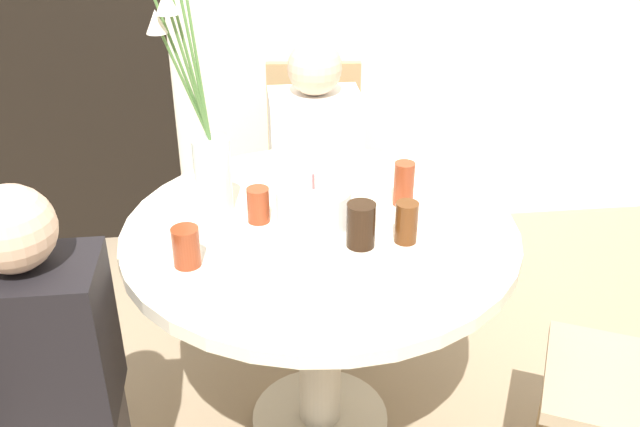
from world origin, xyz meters
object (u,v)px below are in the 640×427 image
(drink_glass_2, at_px, (404,184))
(drink_glass_3, at_px, (361,225))
(chair_far_back, at_px, (314,164))
(birthday_cake, at_px, (314,206))
(drink_glass_0, at_px, (258,205))
(flower_vase, at_px, (201,127))
(person_boy, at_px, (315,182))
(person_guest, at_px, (49,389))
(side_plate, at_px, (465,231))
(drink_glass_1, at_px, (186,247))
(drink_glass_4, at_px, (406,222))

(drink_glass_2, xyz_separation_m, drink_glass_3, (-0.16, -0.22, -0.00))
(chair_far_back, distance_m, birthday_cake, 0.96)
(chair_far_back, bearing_deg, drink_glass_0, -100.80)
(flower_vase, height_order, person_boy, flower_vase)
(person_guest, bearing_deg, chair_far_back, 57.17)
(flower_vase, distance_m, drink_glass_0, 0.27)
(side_plate, bearing_deg, drink_glass_0, 166.59)
(flower_vase, xyz_separation_m, drink_glass_2, (0.57, -0.02, -0.20))
(drink_glass_1, bearing_deg, chair_far_back, 67.99)
(person_boy, bearing_deg, drink_glass_2, -74.29)
(drink_glass_3, bearing_deg, drink_glass_2, 53.16)
(side_plate, bearing_deg, person_boy, 110.54)
(flower_vase, distance_m, person_boy, 0.92)
(drink_glass_2, bearing_deg, side_plate, -54.61)
(drink_glass_0, distance_m, person_guest, 0.72)
(drink_glass_1, distance_m, drink_glass_2, 0.67)
(drink_glass_0, relative_size, person_guest, 0.10)
(drink_glass_0, distance_m, person_boy, 0.82)
(side_plate, height_order, person_boy, person_boy)
(chair_far_back, xyz_separation_m, drink_glass_0, (-0.25, -0.89, 0.29))
(birthday_cake, relative_size, side_plate, 1.14)
(drink_glass_1, bearing_deg, flower_vase, 80.64)
(drink_glass_0, xyz_separation_m, drink_glass_2, (0.43, 0.05, 0.02))
(birthday_cake, height_order, drink_glass_0, birthday_cake)
(flower_vase, relative_size, drink_glass_4, 6.74)
(chair_far_back, xyz_separation_m, flower_vase, (-0.40, -0.82, 0.51))
(drink_glass_2, relative_size, person_boy, 0.13)
(birthday_cake, bearing_deg, side_plate, -14.61)
(drink_glass_2, bearing_deg, flower_vase, 178.41)
(drink_glass_1, distance_m, person_boy, 1.07)
(chair_far_back, bearing_deg, side_plate, -68.09)
(drink_glass_1, relative_size, drink_glass_3, 0.86)
(flower_vase, xyz_separation_m, drink_glass_1, (-0.05, -0.28, -0.21))
(drink_glass_0, distance_m, drink_glass_1, 0.28)
(drink_glass_1, bearing_deg, drink_glass_2, 22.96)
(flower_vase, distance_m, drink_glass_2, 0.60)
(drink_glass_2, relative_size, drink_glass_3, 1.07)
(chair_far_back, distance_m, drink_glass_3, 1.09)
(drink_glass_4, height_order, person_guest, person_guest)
(drink_glass_0, relative_size, drink_glass_4, 0.88)
(person_guest, bearing_deg, flower_vase, 46.40)
(person_boy, bearing_deg, side_plate, -69.46)
(drink_glass_1, xyz_separation_m, person_boy, (0.43, 0.93, -0.30))
(chair_far_back, xyz_separation_m, drink_glass_1, (-0.44, -1.09, 0.29))
(flower_vase, height_order, person_guest, flower_vase)
(flower_vase, height_order, drink_glass_4, flower_vase)
(drink_glass_3, height_order, person_boy, person_boy)
(chair_far_back, height_order, drink_glass_2, chair_far_back)
(drink_glass_1, bearing_deg, person_guest, -157.70)
(drink_glass_0, relative_size, drink_glass_2, 0.77)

